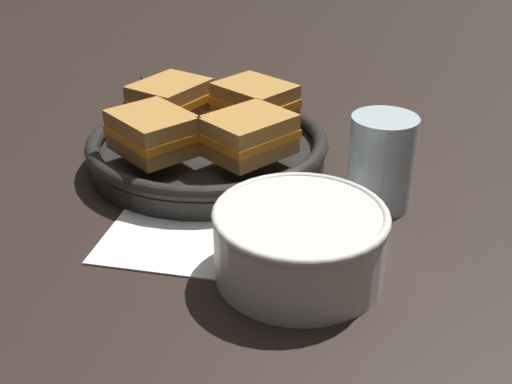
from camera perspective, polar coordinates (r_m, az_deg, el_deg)
The scene contains 10 objects.
ground_plane at distance 0.68m, azimuth -4.66°, elevation -2.69°, with size 4.00×4.00×0.00m, color black.
napkin at distance 0.67m, azimuth -3.12°, elevation -2.94°, with size 0.23×0.20×0.00m.
soup_bowl at distance 0.58m, azimuth 3.91°, elevation -4.16°, with size 0.16×0.16×0.07m.
spoon at distance 0.66m, azimuth -1.13°, elevation -3.16°, with size 0.15×0.11×0.01m.
skillet at distance 0.80m, azimuth -4.33°, elevation 3.88°, with size 0.30×0.38×0.04m.
sandwich_near_left at distance 0.84m, azimuth -7.63°, elevation 8.14°, with size 0.11×0.12×0.05m.
sandwich_near_right at distance 0.74m, azimuth -9.15°, elevation 5.24°, with size 0.12×0.12×0.05m.
sandwich_far_left at distance 0.72m, azimuth -0.66°, elevation 5.10°, with size 0.12×0.12×0.05m.
sandwich_far_right at distance 0.83m, azimuth -0.10°, elevation 8.05°, with size 0.12×0.12×0.05m.
drinking_glass at distance 0.70m, azimuth 11.07°, elevation 2.64°, with size 0.07×0.07×0.10m.
Camera 1 is at (0.14, -0.57, 0.35)m, focal length 45.00 mm.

